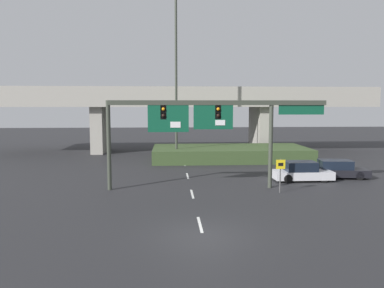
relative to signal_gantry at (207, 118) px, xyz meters
The scene contains 9 objects.
ground_plane 10.37m from the signal_gantry, 96.62° to the right, with size 160.00×160.00×0.00m, color #262628.
lane_markings 6.81m from the signal_gantry, 102.69° to the left, with size 0.14×27.18×0.01m.
signal_gantry is the anchor object (origin of this frame).
speed_limit_sign 5.96m from the signal_gantry, 18.16° to the right, with size 0.60×0.11×2.23m.
highway_light_pole_near 12.99m from the signal_gantry, 98.46° to the left, with size 0.70×0.36×17.30m.
overpass_bridge 21.16m from the signal_gantry, 92.87° to the left, with size 46.23×7.70×7.79m.
grass_embankment 14.65m from the signal_gantry, 74.26° to the left, with size 15.97×7.36×1.33m.
parked_sedan_near_right 8.82m from the signal_gantry, 16.72° to the left, with size 4.38×1.77×1.47m.
parked_sedan_mid_right 11.84m from the signal_gantry, 16.88° to the left, with size 4.78×2.39×1.40m.
Camera 1 is at (-1.42, -15.92, 5.69)m, focal length 35.00 mm.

